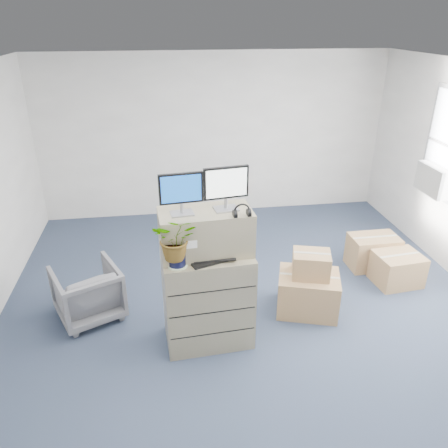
% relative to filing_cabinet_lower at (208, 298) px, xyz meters
% --- Properties ---
extents(ground, '(7.00, 7.00, 0.00)m').
position_rel_filing_cabinet_lower_xyz_m(ground, '(0.53, 0.05, -0.54)').
color(ground, '#2A354C').
rests_on(ground, ground).
extents(wall_back, '(6.00, 0.02, 2.80)m').
position_rel_filing_cabinet_lower_xyz_m(wall_back, '(0.53, 3.56, 0.86)').
color(wall_back, beige).
rests_on(wall_back, ground).
extents(ac_unit, '(0.24, 0.60, 0.40)m').
position_rel_filing_cabinet_lower_xyz_m(ac_unit, '(3.40, 1.45, 0.66)').
color(ac_unit, '#B9B9B4').
rests_on(ac_unit, wall_right).
extents(filing_cabinet_lower, '(0.96, 0.63, 1.08)m').
position_rel_filing_cabinet_lower_xyz_m(filing_cabinet_lower, '(0.00, 0.00, 0.00)').
color(filing_cabinet_lower, gray).
rests_on(filing_cabinet_lower, ground).
extents(filing_cabinet_upper, '(0.96, 0.53, 0.46)m').
position_rel_filing_cabinet_lower_xyz_m(filing_cabinet_upper, '(-0.00, 0.05, 0.77)').
color(filing_cabinet_upper, gray).
rests_on(filing_cabinet_upper, filing_cabinet_lower).
extents(monitor_left, '(0.43, 0.19, 0.42)m').
position_rel_filing_cabinet_lower_xyz_m(monitor_left, '(-0.23, 0.01, 1.24)').
color(monitor_left, '#99999E').
rests_on(monitor_left, filing_cabinet_upper).
extents(monitor_right, '(0.45, 0.20, 0.45)m').
position_rel_filing_cabinet_lower_xyz_m(monitor_right, '(0.21, 0.06, 1.26)').
color(monitor_right, '#99999E').
rests_on(monitor_right, filing_cabinet_upper).
extents(headphones, '(0.17, 0.03, 0.17)m').
position_rel_filing_cabinet_lower_xyz_m(headphones, '(0.33, -0.11, 1.05)').
color(headphones, black).
rests_on(headphones, filing_cabinet_upper).
extents(keyboard, '(0.51, 0.34, 0.02)m').
position_rel_filing_cabinet_lower_xyz_m(keyboard, '(0.05, -0.12, 0.55)').
color(keyboard, black).
rests_on(keyboard, filing_cabinet_lower).
extents(mouse, '(0.10, 0.09, 0.03)m').
position_rel_filing_cabinet_lower_xyz_m(mouse, '(0.34, -0.09, 0.56)').
color(mouse, silver).
rests_on(mouse, filing_cabinet_lower).
extents(water_bottle, '(0.08, 0.08, 0.29)m').
position_rel_filing_cabinet_lower_xyz_m(water_bottle, '(0.04, 0.07, 0.69)').
color(water_bottle, gray).
rests_on(water_bottle, filing_cabinet_lower).
extents(phone_dock, '(0.06, 0.05, 0.13)m').
position_rel_filing_cabinet_lower_xyz_m(phone_dock, '(-0.03, 0.00, 0.58)').
color(phone_dock, silver).
rests_on(phone_dock, filing_cabinet_lower).
extents(external_drive, '(0.26, 0.21, 0.07)m').
position_rel_filing_cabinet_lower_xyz_m(external_drive, '(0.38, 0.12, 0.57)').
color(external_drive, black).
rests_on(external_drive, filing_cabinet_lower).
extents(tissue_box, '(0.25, 0.14, 0.09)m').
position_rel_filing_cabinet_lower_xyz_m(tissue_box, '(0.34, 0.11, 0.65)').
color(tissue_box, '#3D84D0').
rests_on(tissue_box, external_drive).
extents(potted_plant, '(0.50, 0.53, 0.44)m').
position_rel_filing_cabinet_lower_xyz_m(potted_plant, '(-0.31, -0.18, 0.79)').
color(potted_plant, '#B0C59E').
rests_on(potted_plant, filing_cabinet_lower).
extents(office_chair, '(0.92, 0.89, 0.73)m').
position_rel_filing_cabinet_lower_xyz_m(office_chair, '(-1.36, 0.62, -0.18)').
color(office_chair, slate).
rests_on(office_chair, ground).
extents(cardboard_boxes, '(2.13, 1.46, 0.80)m').
position_rel_filing_cabinet_lower_xyz_m(cardboard_boxes, '(1.94, 0.69, -0.27)').
color(cardboard_boxes, '#A1824E').
rests_on(cardboard_boxes, ground).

